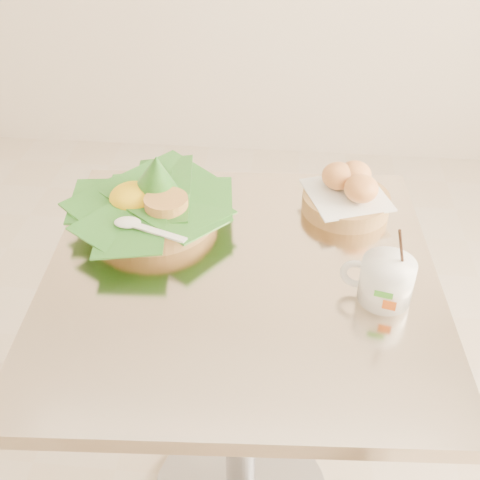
# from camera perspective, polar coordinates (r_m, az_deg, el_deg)

# --- Properties ---
(floor) EXTENTS (3.60, 3.60, 0.00)m
(floor) POSITION_cam_1_polar(r_m,az_deg,el_deg) (1.69, -3.82, -21.56)
(floor) COLOR beige
(floor) RESTS_ON ground
(cafe_table) EXTENTS (0.74, 0.74, 0.75)m
(cafe_table) POSITION_cam_1_polar(r_m,az_deg,el_deg) (1.23, 0.07, -11.06)
(cafe_table) COLOR gray
(cafe_table) RESTS_ON floor
(rice_basket) EXTENTS (0.32, 0.32, 0.16)m
(rice_basket) POSITION_cam_1_polar(r_m,az_deg,el_deg) (1.20, -8.38, 3.69)
(rice_basket) COLOR #A88248
(rice_basket) RESTS_ON cafe_table
(bread_basket) EXTENTS (0.19, 0.19, 0.09)m
(bread_basket) POSITION_cam_1_polar(r_m,az_deg,el_deg) (1.24, 10.18, 4.36)
(bread_basket) COLOR #A88248
(bread_basket) RESTS_ON cafe_table
(coffee_mug) EXTENTS (0.12, 0.09, 0.15)m
(coffee_mug) POSITION_cam_1_polar(r_m,az_deg,el_deg) (1.03, 13.60, -3.66)
(coffee_mug) COLOR white
(coffee_mug) RESTS_ON cafe_table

